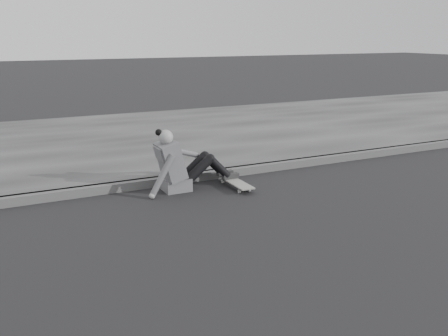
% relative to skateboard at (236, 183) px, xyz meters
% --- Properties ---
extents(ground, '(80.00, 80.00, 0.00)m').
position_rel_skateboard_xyz_m(ground, '(1.70, -2.02, -0.07)').
color(ground, black).
rests_on(ground, ground).
extents(curb, '(24.00, 0.16, 0.12)m').
position_rel_skateboard_xyz_m(curb, '(1.70, 0.56, -0.01)').
color(curb, '#494949').
rests_on(curb, ground).
extents(sidewalk, '(24.00, 6.00, 0.12)m').
position_rel_skateboard_xyz_m(sidewalk, '(1.70, 3.58, -0.01)').
color(sidewalk, '#3A3A3A').
rests_on(sidewalk, ground).
extents(skateboard, '(0.20, 0.78, 0.09)m').
position_rel_skateboard_xyz_m(skateboard, '(0.00, 0.00, 0.00)').
color(skateboard, '#9F9F9A').
rests_on(skateboard, ground).
extents(seated_woman, '(1.38, 0.46, 0.88)m').
position_rel_skateboard_xyz_m(seated_woman, '(-0.73, 0.25, 0.29)').
color(seated_woman, '#565659').
rests_on(seated_woman, ground).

